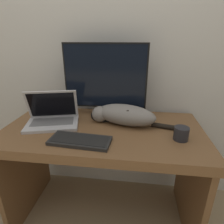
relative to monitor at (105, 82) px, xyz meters
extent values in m
cube|color=silver|center=(0.01, 0.20, 0.26)|extent=(6.40, 0.06, 2.60)
cube|color=brown|center=(0.01, -0.20, -0.30)|extent=(1.32, 0.68, 0.06)
cube|color=brown|center=(-0.61, -0.20, -0.68)|extent=(0.04, 0.62, 0.71)
cube|color=brown|center=(0.63, -0.20, -0.68)|extent=(0.04, 0.62, 0.71)
cylinder|color=black|center=(0.00, 0.00, -0.26)|extent=(0.22, 0.22, 0.02)
cylinder|color=black|center=(0.00, 0.00, -0.21)|extent=(0.04, 0.04, 0.07)
cube|color=black|center=(0.00, 0.00, 0.04)|extent=(0.59, 0.02, 0.46)
cube|color=black|center=(0.00, -0.01, 0.04)|extent=(0.57, 0.01, 0.43)
cube|color=#B7B7BC|center=(-0.34, -0.20, -0.26)|extent=(0.39, 0.31, 0.02)
cube|color=slate|center=(-0.34, -0.19, -0.25)|extent=(0.30, 0.19, 0.00)
cube|color=#B7B7BC|center=(-0.35, -0.13, -0.14)|extent=(0.36, 0.18, 0.22)
cube|color=black|center=(-0.35, -0.14, -0.14)|extent=(0.32, 0.15, 0.19)
cube|color=black|center=(-0.08, -0.40, -0.26)|extent=(0.36, 0.17, 0.02)
cube|color=black|center=(-0.08, -0.40, -0.25)|extent=(0.33, 0.14, 0.00)
ellipsoid|color=gray|center=(0.16, -0.12, -0.20)|extent=(0.45, 0.27, 0.14)
ellipsoid|color=black|center=(0.18, -0.13, -0.16)|extent=(0.21, 0.17, 0.06)
sphere|color=gray|center=(-0.02, -0.10, -0.21)|extent=(0.11, 0.11, 0.11)
cone|color=black|center=(-0.05, -0.09, -0.16)|extent=(0.03, 0.03, 0.03)
cone|color=black|center=(0.00, -0.10, -0.16)|extent=(0.03, 0.03, 0.03)
cylinder|color=black|center=(0.44, -0.16, -0.25)|extent=(0.21, 0.08, 0.03)
cylinder|color=#232328|center=(0.49, -0.29, -0.23)|extent=(0.09, 0.09, 0.08)
camera|label=1|loc=(0.22, -1.30, 0.29)|focal=30.00mm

